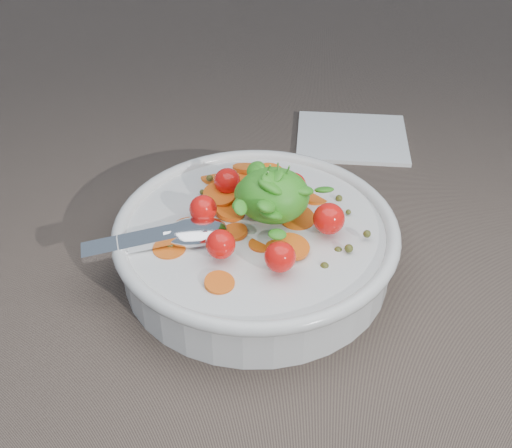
{
  "coord_description": "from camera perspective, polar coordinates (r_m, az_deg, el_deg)",
  "views": [
    {
      "loc": [
        0.01,
        -0.51,
        0.43
      ],
      "look_at": [
        -0.03,
        -0.03,
        0.06
      ],
      "focal_mm": 45.0,
      "sensor_mm": 36.0,
      "label": 1
    }
  ],
  "objects": [
    {
      "name": "ground",
      "position": [
        0.67,
        2.64,
        -2.4
      ],
      "size": [
        6.0,
        6.0,
        0.0
      ],
      "primitive_type": "plane",
      "color": "#6B594C",
      "rests_on": "ground"
    },
    {
      "name": "bowl",
      "position": [
        0.63,
        0.0,
        -1.62
      ],
      "size": [
        0.3,
        0.28,
        0.12
      ],
      "color": "silver",
      "rests_on": "ground"
    },
    {
      "name": "napkin",
      "position": [
        0.86,
        8.53,
        7.61
      ],
      "size": [
        0.14,
        0.13,
        0.01
      ],
      "primitive_type": "cube",
      "rotation": [
        0.0,
        0.0,
        -0.01
      ],
      "color": "white",
      "rests_on": "ground"
    }
  ]
}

